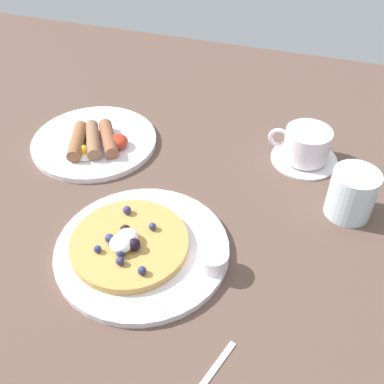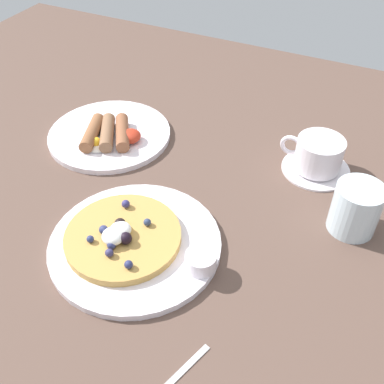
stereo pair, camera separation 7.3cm
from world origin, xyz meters
TOP-DOWN VIEW (x-y plane):
  - ground_plane at (0.00, 0.00)cm, footprint 165.35×137.00cm
  - pancake_plate at (-0.71, -7.38)cm, footprint 26.36×26.36cm
  - pancake_with_berries at (-2.50, -8.02)cm, footprint 17.78×17.78cm
  - syrup_ramekin at (10.39, -7.50)cm, footprint 4.54×4.54cm
  - breakfast_plate at (-20.42, 15.45)cm, footprint 24.33×24.33cm
  - fried_breakfast at (-18.92, 13.50)cm, footprint 12.16×12.77cm
  - coffee_saucer at (19.60, 22.98)cm, footprint 12.42×12.42cm
  - coffee_cup at (19.45, 22.98)cm, footprint 11.49×8.47cm
  - water_glass at (28.21, 11.06)cm, footprint 7.52×7.52cm

SIDE VIEW (x-z plane):
  - ground_plane at x=0.00cm, z-range -3.00..0.00cm
  - coffee_saucer at x=19.60cm, z-range 0.00..0.83cm
  - breakfast_plate at x=-20.42cm, z-range 0.00..1.11cm
  - pancake_plate at x=-0.71cm, z-range 0.00..1.16cm
  - pancake_with_berries at x=-2.50cm, z-range 0.36..3.73cm
  - fried_breakfast at x=-18.92cm, z-range 0.91..3.65cm
  - syrup_ramekin at x=10.39cm, z-range 1.20..3.79cm
  - coffee_cup at x=19.45cm, z-range 0.94..6.73cm
  - water_glass at x=28.21cm, z-range 0.00..8.25cm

